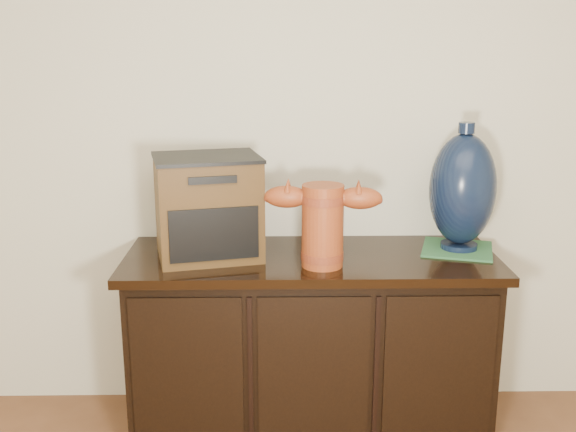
{
  "coord_description": "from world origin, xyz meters",
  "views": [
    {
      "loc": [
        -0.13,
        -0.29,
        1.57
      ],
      "look_at": [
        -0.09,
        2.18,
        0.93
      ],
      "focal_mm": 42.0,
      "sensor_mm": 36.0,
      "label": 1
    }
  ],
  "objects_px": {
    "terracotta_vessel": "(323,221)",
    "lamp_base": "(462,190)",
    "spray_can": "(256,221)",
    "tv_radio": "(208,207)",
    "sideboard": "(310,342)"
  },
  "relations": [
    {
      "from": "terracotta_vessel",
      "to": "lamp_base",
      "type": "xyz_separation_m",
      "value": [
        0.56,
        0.19,
        0.07
      ]
    },
    {
      "from": "lamp_base",
      "to": "spray_can",
      "type": "relative_size",
      "value": 2.6
    },
    {
      "from": "terracotta_vessel",
      "to": "tv_radio",
      "type": "xyz_separation_m",
      "value": [
        -0.43,
        0.12,
        0.02
      ]
    },
    {
      "from": "sideboard",
      "to": "terracotta_vessel",
      "type": "height_order",
      "value": "terracotta_vessel"
    },
    {
      "from": "terracotta_vessel",
      "to": "tv_radio",
      "type": "relative_size",
      "value": 0.96
    },
    {
      "from": "terracotta_vessel",
      "to": "lamp_base",
      "type": "height_order",
      "value": "lamp_base"
    },
    {
      "from": "tv_radio",
      "to": "spray_can",
      "type": "xyz_separation_m",
      "value": [
        0.18,
        0.17,
        -0.1
      ]
    },
    {
      "from": "lamp_base",
      "to": "spray_can",
      "type": "height_order",
      "value": "lamp_base"
    },
    {
      "from": "spray_can",
      "to": "terracotta_vessel",
      "type": "bearing_deg",
      "value": -48.4
    },
    {
      "from": "tv_radio",
      "to": "sideboard",
      "type": "bearing_deg",
      "value": -13.51
    },
    {
      "from": "tv_radio",
      "to": "lamp_base",
      "type": "bearing_deg",
      "value": -9.76
    },
    {
      "from": "sideboard",
      "to": "tv_radio",
      "type": "bearing_deg",
      "value": 179.79
    },
    {
      "from": "tv_radio",
      "to": "lamp_base",
      "type": "relative_size",
      "value": 0.9
    },
    {
      "from": "terracotta_vessel",
      "to": "tv_radio",
      "type": "distance_m",
      "value": 0.45
    },
    {
      "from": "lamp_base",
      "to": "spray_can",
      "type": "bearing_deg",
      "value": 172.79
    }
  ]
}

